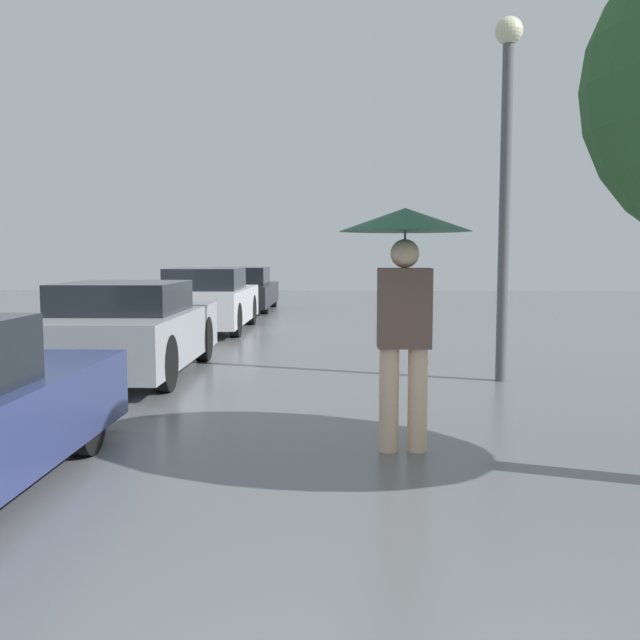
# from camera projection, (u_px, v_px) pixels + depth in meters

# --- Properties ---
(pedestrian) EXTENTS (1.06, 1.06, 1.98)m
(pedestrian) POSITION_uv_depth(u_px,v_px,m) (405.00, 263.00, 5.70)
(pedestrian) COLOR beige
(pedestrian) RESTS_ON ground_plane
(parked_car_second) EXTENTS (1.73, 3.85, 1.24)m
(parked_car_second) POSITION_uv_depth(u_px,v_px,m) (128.00, 330.00, 9.46)
(parked_car_second) COLOR #9EA3A8
(parked_car_second) RESTS_ON ground_plane
(parked_car_third) EXTENTS (1.70, 3.94, 1.31)m
(parked_car_third) POSITION_uv_depth(u_px,v_px,m) (207.00, 301.00, 14.91)
(parked_car_third) COLOR silver
(parked_car_third) RESTS_ON ground_plane
(parked_car_farthest) EXTENTS (1.84, 4.07, 1.23)m
(parked_car_farthest) POSITION_uv_depth(u_px,v_px,m) (240.00, 290.00, 20.21)
(parked_car_farthest) COLOR black
(parked_car_farthest) RESTS_ON ground_plane
(street_lamp) EXTENTS (0.34, 0.34, 4.48)m
(street_lamp) POSITION_uv_depth(u_px,v_px,m) (506.00, 155.00, 8.79)
(street_lamp) COLOR #515456
(street_lamp) RESTS_ON ground_plane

